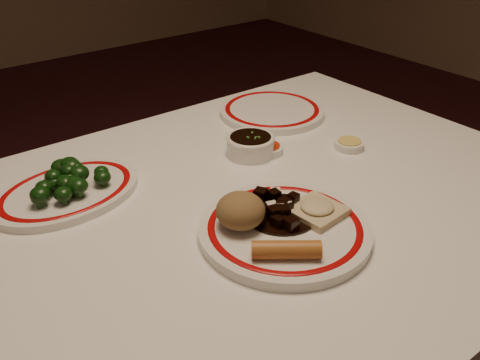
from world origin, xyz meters
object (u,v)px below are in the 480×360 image
at_px(rice_mound, 241,211).
at_px(broccoli_plate, 67,192).
at_px(main_plate, 285,230).
at_px(broccoli_pile, 68,179).
at_px(soy_bowl, 250,146).
at_px(spring_roll, 286,250).
at_px(fried_wonton, 317,209).
at_px(dining_table, 253,240).
at_px(stirfry_heap, 278,211).

distance_m(rice_mound, broccoli_plate, 0.34).
height_order(main_plate, rice_mound, rice_mound).
distance_m(broccoli_pile, soy_bowl, 0.38).
height_order(spring_roll, fried_wonton, spring_roll).
distance_m(main_plate, fried_wonton, 0.07).
bearing_deg(fried_wonton, soy_bowl, 75.07).
relative_size(rice_mound, broccoli_plate, 0.27).
xyz_separation_m(dining_table, broccoli_plate, (-0.27, 0.22, 0.10)).
distance_m(broccoli_plate, soy_bowl, 0.38).
height_order(main_plate, fried_wonton, fried_wonton).
distance_m(rice_mound, fried_wonton, 0.13).
relative_size(dining_table, soy_bowl, 12.00).
bearing_deg(broccoli_pile, rice_mound, -58.00).
bearing_deg(stirfry_heap, broccoli_plate, 128.81).
bearing_deg(main_plate, broccoli_plate, 125.08).
xyz_separation_m(rice_mound, spring_roll, (0.00, -0.11, -0.01)).
distance_m(dining_table, spring_roll, 0.23).
bearing_deg(dining_table, main_plate, -104.27).
bearing_deg(spring_roll, fried_wonton, -27.92).
height_order(dining_table, spring_roll, spring_roll).
bearing_deg(broccoli_plate, main_plate, -54.92).
bearing_deg(spring_roll, soy_bowl, 6.72).
relative_size(main_plate, broccoli_plate, 1.20).
height_order(dining_table, soy_bowl, soy_bowl).
xyz_separation_m(rice_mound, broccoli_plate, (-0.18, 0.29, -0.04)).
bearing_deg(rice_mound, spring_roll, -88.48).
bearing_deg(rice_mound, stirfry_heap, -13.64).
xyz_separation_m(broccoli_plate, soy_bowl, (0.37, -0.08, 0.01)).
xyz_separation_m(dining_table, soy_bowl, (0.11, 0.15, 0.11)).
bearing_deg(fried_wonton, dining_table, 106.16).
xyz_separation_m(stirfry_heap, soy_bowl, (0.13, 0.23, -0.01)).
bearing_deg(stirfry_heap, soy_bowl, 61.50).
height_order(stirfry_heap, broccoli_plate, stirfry_heap).
height_order(fried_wonton, stirfry_heap, stirfry_heap).
bearing_deg(main_plate, soy_bowl, 62.35).
bearing_deg(spring_roll, dining_table, 12.22).
relative_size(fried_wonton, broccoli_pile, 0.59).
xyz_separation_m(dining_table, spring_roll, (-0.08, -0.18, 0.12)).
bearing_deg(main_plate, stirfry_heap, 69.59).
bearing_deg(rice_mound, main_plate, -38.85).
distance_m(main_plate, soy_bowl, 0.29).
bearing_deg(main_plate, broccoli_pile, 125.39).
bearing_deg(stirfry_heap, dining_table, 77.88).
bearing_deg(fried_wonton, spring_roll, -155.12).
bearing_deg(stirfry_heap, rice_mound, 166.36).
xyz_separation_m(stirfry_heap, broccoli_plate, (-0.25, 0.31, -0.02)).
xyz_separation_m(main_plate, fried_wonton, (0.07, -0.01, 0.02)).
xyz_separation_m(spring_roll, broccoli_pile, (-0.18, 0.39, 0.01)).
relative_size(fried_wonton, broccoli_plate, 0.30).
bearing_deg(dining_table, stirfry_heap, -102.12).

